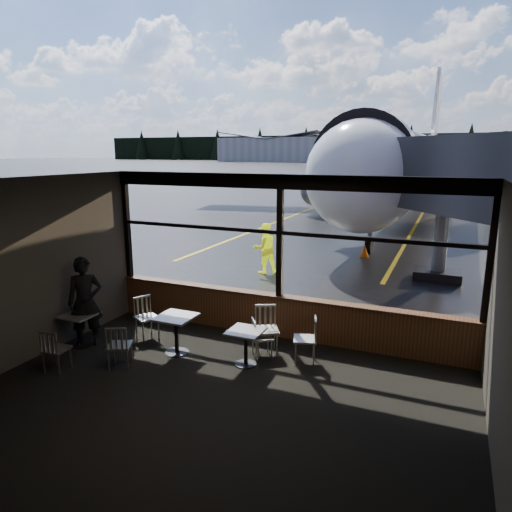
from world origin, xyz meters
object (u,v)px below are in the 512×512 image
Objects in this scene: chair_near_e at (305,340)px; cafe_table_left at (81,330)px; chair_mid_s at (120,346)px; chair_left_s at (57,350)px; chair_mid_w at (147,318)px; cafe_table_mid at (176,335)px; chair_near_n at (266,330)px; ground_crew at (265,248)px; chair_near_w at (262,338)px; cafe_table_near at (246,348)px; jet_bridge at (465,212)px; airliner at (415,123)px; cone_nose at (364,251)px; passenger at (85,302)px.

cafe_table_left is at bearing 86.53° from chair_near_e.
chair_left_s is (-0.97, -0.56, -0.02)m from chair_mid_s.
chair_mid_s is 1.12m from chair_left_s.
cafe_table_mid is at bearing 96.17° from chair_mid_w.
chair_mid_w is (-2.65, -0.30, -0.03)m from chair_near_n.
chair_mid_s is 7.48m from ground_crew.
cafe_table_left is 0.78× the size of chair_near_e.
chair_mid_w is at bearing -122.38° from chair_near_w.
cafe_table_mid is (-1.48, -0.08, 0.05)m from cafe_table_near.
chair_left_s is at bearing -92.54° from chair_near_w.
cafe_table_near is at bearing -53.34° from chair_near_w.
jet_bridge is at bearing -147.40° from chair_near_n.
chair_mid_s is 1.04× the size of chair_left_s.
chair_near_e is 0.98× the size of chair_mid_w.
chair_near_n is (-0.81, 0.05, 0.04)m from chair_near_e.
chair_near_e is 0.81m from chair_near_n.
cafe_table_mid reaches higher than cafe_table_near.
cafe_table_left is (-4.29, -23.97, -5.35)m from airliner.
cafe_table_left is 1.48× the size of cone_nose.
cafe_table_left is at bearing -174.50° from passenger.
cone_nose is (3.79, 10.63, -0.70)m from passenger.
jet_bridge is at bearing 117.06° from chair_near_w.
airliner reaches higher than ground_crew.
cone_nose is (3.89, 10.72, -0.11)m from cafe_table_left.
chair_near_n reaches higher than chair_near_e.
chair_near_n is 3.92m from chair_left_s.
passenger is at bearing -110.62° from chair_near_w.
jet_bridge is 11.13m from chair_left_s.
cafe_table_near is at bearing 0.94° from chair_mid_s.
chair_near_w is (-0.64, -22.97, -5.30)m from airliner.
cafe_table_left is 7.12m from ground_crew.
cafe_table_near is 0.78× the size of chair_near_e.
passenger reaches higher than chair_mid_w.
airliner reaches higher than cafe_table_mid.
jet_bridge is 10.11m from chair_mid_s.
cafe_table_mid is 1.13× the size of cafe_table_left.
cafe_table_near is 3.46m from chair_left_s.
passenger is at bearing -133.32° from jet_bridge.
chair_near_w is 0.82× the size of chair_near_n.
chair_mid_s is 1.42m from chair_mid_w.
cafe_table_left is 3.79m from chair_near_w.
chair_mid_s is at bearing -91.54° from chair_near_w.
chair_near_w reaches higher than cafe_table_mid.
chair_mid_s is (-3.07, -1.61, -0.01)m from chair_near_e.
jet_bridge is 13.11× the size of chair_near_w.
cone_nose is (-0.41, -13.24, -5.46)m from airliner.
airliner is at bearing 79.85° from cafe_table_left.
cafe_table_left is 1.35m from chair_mid_w.
passenger is at bearing 85.61° from chair_near_e.
chair_mid_w is at bearing 157.97° from cafe_table_mid.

